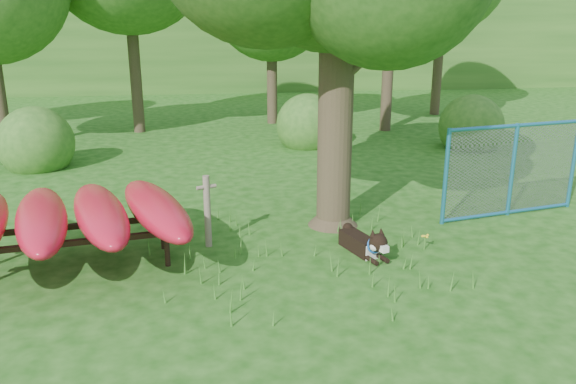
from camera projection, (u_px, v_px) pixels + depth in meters
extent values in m
plane|color=#16490E|center=(287.00, 291.00, 7.43)|extent=(80.00, 80.00, 0.00)
cylinder|color=#382C1E|center=(336.00, 94.00, 9.21)|extent=(0.59, 0.59, 4.56)
cone|color=#382C1E|center=(333.00, 212.00, 9.80)|extent=(0.88, 0.88, 0.46)
cylinder|color=#382C1E|center=(370.00, 54.00, 9.11)|extent=(1.27, 0.60, 0.97)
cylinder|color=#382C1E|center=(307.00, 31.00, 9.02)|extent=(1.00, 0.66, 0.93)
cylinder|color=#706254|center=(207.00, 212.00, 8.75)|extent=(0.14, 0.14, 1.16)
cylinder|color=#706254|center=(206.00, 187.00, 8.64)|extent=(0.31, 0.17, 0.06)
cylinder|color=black|center=(167.00, 250.00, 8.13)|extent=(0.09, 0.09, 0.49)
cylinder|color=black|center=(163.00, 234.00, 8.75)|extent=(0.09, 0.09, 0.49)
cube|color=black|center=(72.00, 243.00, 7.70)|extent=(2.91, 0.49, 0.08)
cube|color=black|center=(75.00, 226.00, 8.32)|extent=(2.91, 0.49, 0.08)
ellipsoid|color=red|center=(42.00, 219.00, 7.82)|extent=(1.37, 3.01, 0.47)
ellipsoid|color=red|center=(100.00, 214.00, 8.04)|extent=(1.47, 3.00, 0.47)
ellipsoid|color=red|center=(156.00, 209.00, 8.26)|extent=(1.56, 2.99, 0.47)
cube|color=black|center=(359.00, 243.00, 8.70)|extent=(0.49, 0.79, 0.25)
cube|color=white|center=(370.00, 251.00, 8.43)|extent=(0.27, 0.21, 0.23)
sphere|color=black|center=(378.00, 243.00, 8.21)|extent=(0.28, 0.28, 0.28)
cube|color=white|center=(383.00, 248.00, 8.11)|extent=(0.15, 0.17, 0.10)
sphere|color=white|center=(374.00, 247.00, 8.16)|extent=(0.13, 0.13, 0.13)
sphere|color=white|center=(384.00, 245.00, 8.24)|extent=(0.13, 0.13, 0.13)
cone|color=black|center=(373.00, 233.00, 8.17)|extent=(0.11, 0.12, 0.13)
cone|color=black|center=(381.00, 231.00, 8.23)|extent=(0.14, 0.15, 0.13)
cylinder|color=black|center=(371.00, 260.00, 8.27)|extent=(0.17, 0.33, 0.07)
cylinder|color=black|center=(381.00, 257.00, 8.35)|extent=(0.17, 0.33, 0.07)
sphere|color=black|center=(348.00, 228.00, 9.03)|extent=(0.17, 0.17, 0.17)
torus|color=blue|center=(375.00, 245.00, 8.30)|extent=(0.28, 0.15, 0.27)
cylinder|color=teal|center=(446.00, 177.00, 9.67)|extent=(0.09, 0.09, 1.70)
cylinder|color=teal|center=(512.00, 170.00, 10.13)|extent=(0.09, 0.09, 1.70)
cylinder|color=teal|center=(573.00, 164.00, 10.59)|extent=(0.09, 0.09, 1.70)
cylinder|color=teal|center=(518.00, 125.00, 9.90)|extent=(2.80, 0.60, 0.07)
cylinder|color=teal|center=(507.00, 212.00, 10.36)|extent=(2.80, 0.60, 0.07)
plane|color=gray|center=(512.00, 170.00, 10.13)|extent=(2.79, 0.53, 2.84)
cylinder|color=#41802A|center=(425.00, 243.00, 8.74)|extent=(0.02, 0.02, 0.22)
sphere|color=yellow|center=(425.00, 236.00, 8.71)|extent=(0.04, 0.04, 0.04)
sphere|color=yellow|center=(428.00, 235.00, 8.73)|extent=(0.04, 0.04, 0.04)
sphere|color=yellow|center=(422.00, 236.00, 8.75)|extent=(0.04, 0.04, 0.04)
sphere|color=yellow|center=(427.00, 237.00, 8.68)|extent=(0.04, 0.04, 0.04)
sphere|color=yellow|center=(424.00, 236.00, 8.69)|extent=(0.04, 0.04, 0.04)
cylinder|color=#382C1E|center=(134.00, 49.00, 17.57)|extent=(0.36, 0.36, 5.25)
cylinder|color=#382C1E|center=(272.00, 68.00, 19.39)|extent=(0.36, 0.36, 3.85)
sphere|color=#2E601F|center=(271.00, 1.00, 18.76)|extent=(4.00, 4.00, 4.00)
cylinder|color=#382C1E|center=(389.00, 57.00, 17.89)|extent=(0.36, 0.36, 4.76)
cylinder|color=#382C1E|center=(439.00, 50.00, 21.16)|extent=(0.36, 0.36, 4.90)
sphere|color=#2E601F|center=(39.00, 168.00, 13.78)|extent=(1.80, 1.80, 1.80)
sphere|color=#2E601F|center=(469.00, 148.00, 15.97)|extent=(1.80, 1.80, 1.80)
sphere|color=#2E601F|center=(307.00, 146.00, 16.24)|extent=(1.80, 1.80, 1.80)
cube|color=#2E601F|center=(214.00, 30.00, 33.05)|extent=(80.00, 12.00, 6.00)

